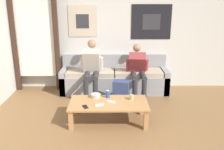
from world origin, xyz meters
name	(u,v)px	position (x,y,z in m)	size (l,w,h in m)	color
wall_back	(123,31)	(0.00, 2.78, 1.28)	(10.00, 0.07, 2.55)	silver
door_frame	(35,36)	(-1.88, 2.56, 1.20)	(1.00, 0.10, 2.15)	#382319
couch	(114,79)	(-0.19, 2.44, 0.28)	(2.30, 0.66, 0.77)	gray
coffee_table	(109,105)	(-0.31, 0.99, 0.30)	(1.28, 0.65, 0.34)	#B27F4C
person_seated_adult	(92,68)	(-0.66, 2.10, 0.63)	(0.47, 0.87, 1.16)	#2D2D33
person_seated_teen	(138,69)	(0.28, 2.12, 0.58)	(0.47, 0.96, 1.05)	#2D2D33
backpack	(121,93)	(-0.08, 1.69, 0.23)	(0.34, 0.28, 0.47)	navy
ceramic_bowl	(96,95)	(-0.54, 1.20, 0.38)	(0.17, 0.17, 0.06)	#B7B2A8
pillar_candle	(132,97)	(0.07, 1.10, 0.39)	(0.07, 0.07, 0.10)	tan
drink_can_blue	(108,94)	(-0.33, 1.20, 0.41)	(0.07, 0.07, 0.12)	#28479E
game_controller_near_left	(99,105)	(-0.46, 0.86, 0.36)	(0.14, 0.09, 0.03)	white
game_controller_near_right	(111,102)	(-0.27, 0.99, 0.36)	(0.15, 0.08, 0.03)	white
cell_phone	(85,107)	(-0.68, 0.80, 0.35)	(0.11, 0.15, 0.01)	black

